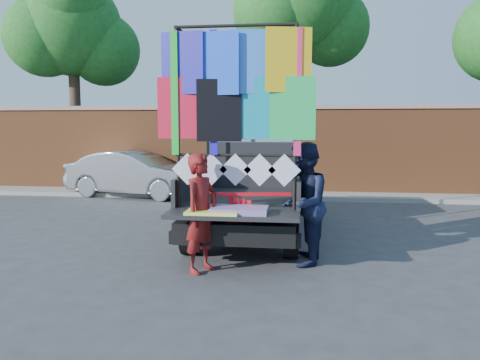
# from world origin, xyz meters

# --- Properties ---
(ground) EXTENTS (90.00, 90.00, 0.00)m
(ground) POSITION_xyz_m (0.00, 0.00, 0.00)
(ground) COLOR #38383A
(ground) RESTS_ON ground
(brick_wall) EXTENTS (30.00, 0.45, 2.61)m
(brick_wall) POSITION_xyz_m (0.00, 7.00, 1.33)
(brick_wall) COLOR brown
(brick_wall) RESTS_ON ground
(curb) EXTENTS (30.00, 1.20, 0.12)m
(curb) POSITION_xyz_m (0.00, 6.30, 0.06)
(curb) COLOR gray
(curb) RESTS_ON ground
(tree_left) EXTENTS (4.20, 3.30, 7.05)m
(tree_left) POSITION_xyz_m (-6.48, 8.12, 5.12)
(tree_left) COLOR #38281C
(tree_left) RESTS_ON ground
(tree_mid) EXTENTS (4.20, 3.30, 7.73)m
(tree_mid) POSITION_xyz_m (1.02, 8.12, 5.70)
(tree_mid) COLOR #38281C
(tree_mid) RESTS_ON ground
(pickup_truck) EXTENTS (2.15, 5.40, 3.40)m
(pickup_truck) POSITION_xyz_m (0.10, 2.37, 0.86)
(pickup_truck) COLOR black
(pickup_truck) RESTS_ON ground
(sedan) EXTENTS (4.15, 2.15, 1.30)m
(sedan) POSITION_xyz_m (-3.66, 5.99, 0.65)
(sedan) COLOR #A7AAAE
(sedan) RESTS_ON ground
(woman) EXTENTS (0.61, 0.71, 1.64)m
(woman) POSITION_xyz_m (-0.33, -0.60, 0.82)
(woman) COLOR maroon
(woman) RESTS_ON ground
(man) EXTENTS (0.76, 0.93, 1.78)m
(man) POSITION_xyz_m (1.06, -0.07, 0.89)
(man) COLOR #161C37
(man) RESTS_ON ground
(streamer_bundle) EXTENTS (1.04, 0.21, 0.71)m
(streamer_bundle) POSITION_xyz_m (0.25, -0.34, 0.85)
(streamer_bundle) COLOR red
(streamer_bundle) RESTS_ON ground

